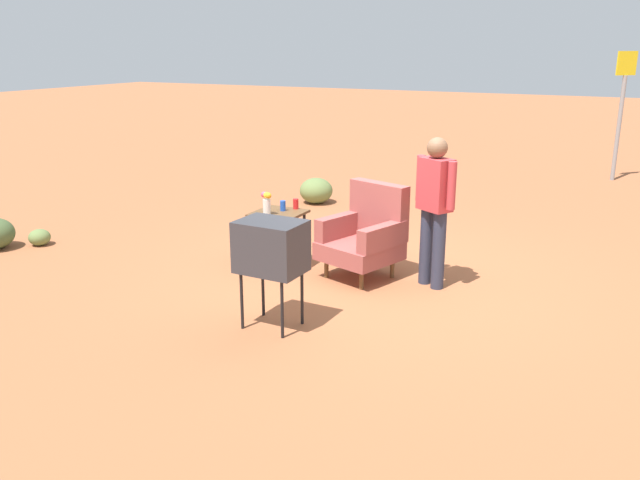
{
  "coord_description": "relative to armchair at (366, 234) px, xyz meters",
  "views": [
    {
      "loc": [
        2.6,
        -6.66,
        2.58
      ],
      "look_at": [
        -0.33,
        -0.87,
        0.65
      ],
      "focal_mm": 37.23,
      "sensor_mm": 36.0,
      "label": 1
    }
  ],
  "objects": [
    {
      "name": "person_standing",
      "position": [
        0.78,
        0.02,
        0.44
      ],
      "size": [
        0.51,
        0.37,
        1.64
      ],
      "color": "#2D3347",
      "rests_on": "ground"
    },
    {
      "name": "road_sign",
      "position": [
        2.14,
        7.33,
        0.88
      ],
      "size": [
        0.33,
        0.33,
        2.44
      ],
      "color": "gray",
      "rests_on": "ground"
    },
    {
      "name": "soda_can_red",
      "position": [
        -0.94,
        0.05,
        0.24
      ],
      "size": [
        0.07,
        0.07,
        0.12
      ],
      "primitive_type": "cylinder",
      "color": "red",
      "rests_on": "side_table"
    },
    {
      "name": "ground_plane",
      "position": [
        0.2,
        -0.03,
        -0.5
      ],
      "size": [
        60.0,
        60.0,
        0.0
      ],
      "primitive_type": "plane",
      "color": "#A05B38"
    },
    {
      "name": "soda_can_blue",
      "position": [
        -1.02,
        -0.1,
        0.24
      ],
      "size": [
        0.07,
        0.07,
        0.12
      ],
      "primitive_type": "cylinder",
      "color": "blue",
      "rests_on": "side_table"
    },
    {
      "name": "armchair",
      "position": [
        0.0,
        0.0,
        0.0
      ],
      "size": [
        0.96,
        0.98,
        1.06
      ],
      "color": "brown",
      "rests_on": "ground"
    },
    {
      "name": "tv_on_stand",
      "position": [
        -0.22,
        -1.71,
        0.28
      ],
      "size": [
        0.61,
        0.46,
        1.03
      ],
      "color": "black",
      "rests_on": "ground"
    },
    {
      "name": "side_table",
      "position": [
        -1.04,
        -0.18,
        0.07
      ],
      "size": [
        0.56,
        0.56,
        0.68
      ],
      "color": "black",
      "rests_on": "ground"
    },
    {
      "name": "shrub_near",
      "position": [
        -4.33,
        -0.85,
        -0.39
      ],
      "size": [
        0.28,
        0.28,
        0.22
      ],
      "primitive_type": "ellipsoid",
      "color": "olive",
      "rests_on": "ground"
    },
    {
      "name": "shrub_far",
      "position": [
        -2.16,
        2.97,
        -0.28
      ],
      "size": [
        0.55,
        0.55,
        0.43
      ],
      "primitive_type": "ellipsoid",
      "color": "olive",
      "rests_on": "ground"
    },
    {
      "name": "flower_vase",
      "position": [
        -1.1,
        -0.34,
        0.33
      ],
      "size": [
        0.14,
        0.09,
        0.27
      ],
      "color": "silver",
      "rests_on": "side_table"
    }
  ]
}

